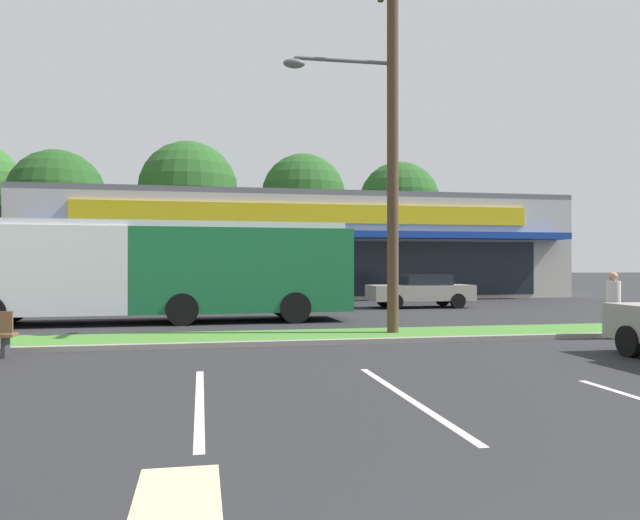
% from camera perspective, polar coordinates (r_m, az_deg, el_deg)
% --- Properties ---
extents(grass_median, '(56.00, 2.20, 0.12)m').
position_cam_1_polar(grass_median, '(15.62, -3.23, -7.13)').
color(grass_median, '#427A2D').
rests_on(grass_median, ground_plane).
extents(curb_lip, '(56.00, 0.24, 0.12)m').
position_cam_1_polar(curb_lip, '(14.43, -2.57, -7.70)').
color(curb_lip, gray).
rests_on(curb_lip, ground_plane).
extents(parking_stripe_0, '(0.12, 4.80, 0.01)m').
position_cam_1_polar(parking_stripe_0, '(8.84, -11.12, -12.75)').
color(parking_stripe_0, silver).
rests_on(parking_stripe_0, ground_plane).
extents(parking_stripe_1, '(0.12, 4.80, 0.01)m').
position_cam_1_polar(parking_stripe_1, '(8.99, 8.14, -12.55)').
color(parking_stripe_1, silver).
rests_on(parking_stripe_1, ground_plane).
extents(lot_arrow, '(0.70, 1.60, 0.01)m').
position_cam_1_polar(lot_arrow, '(5.43, -13.13, -20.80)').
color(lot_arrow, beige).
rests_on(lot_arrow, ground_plane).
extents(storefront_building, '(30.00, 12.38, 5.83)m').
position_cam_1_polar(storefront_building, '(37.34, -2.24, 1.19)').
color(storefront_building, '#BCB7AD').
rests_on(storefront_building, ground_plane).
extents(tree_left, '(6.48, 6.48, 9.58)m').
position_cam_1_polar(tree_left, '(45.09, -23.26, 5.30)').
color(tree_left, '#473323').
rests_on(tree_left, ground_plane).
extents(tree_mid_left, '(7.47, 7.47, 11.17)m').
position_cam_1_polar(tree_mid_left, '(47.76, -12.13, 6.28)').
color(tree_mid_left, '#473323').
rests_on(tree_mid_left, ground_plane).
extents(tree_mid, '(6.54, 6.54, 10.54)m').
position_cam_1_polar(tree_mid, '(48.37, -1.55, 5.99)').
color(tree_mid, '#473323').
rests_on(tree_mid, ground_plane).
extents(tree_mid_right, '(6.52, 6.52, 10.15)m').
position_cam_1_polar(tree_mid_right, '(50.15, 7.39, 5.32)').
color(tree_mid_right, '#473323').
rests_on(tree_mid_right, ground_plane).
extents(utility_pole, '(3.03, 2.40, 9.91)m').
position_cam_1_polar(utility_pole, '(16.41, 6.27, 11.60)').
color(utility_pole, '#4C3826').
rests_on(utility_pole, ground_plane).
extents(city_bus, '(12.93, 2.90, 3.25)m').
position_cam_1_polar(city_bus, '(20.54, -15.35, -0.73)').
color(city_bus, '#196638').
rests_on(city_bus, ground_plane).
extents(car_0, '(4.12, 1.95, 1.44)m').
position_cam_1_polar(car_0, '(26.75, -13.76, -2.84)').
color(car_0, maroon).
rests_on(car_0, ground_plane).
extents(car_3, '(4.57, 2.00, 1.41)m').
position_cam_1_polar(car_3, '(27.36, -26.08, -2.76)').
color(car_3, black).
rests_on(car_3, ground_plane).
extents(car_4, '(4.48, 1.88, 1.43)m').
position_cam_1_polar(car_4, '(27.09, 9.36, -2.81)').
color(car_4, '#9E998C').
rests_on(car_4, ground_plane).
extents(car_5, '(4.39, 1.95, 1.44)m').
position_cam_1_polar(car_5, '(26.75, -2.44, -2.84)').
color(car_5, '#515459').
rests_on(car_5, ground_plane).
extents(pedestrian_mid, '(0.34, 0.34, 1.69)m').
position_cam_1_polar(pedestrian_mid, '(17.26, 25.59, -3.82)').
color(pedestrian_mid, '#47423D').
rests_on(pedestrian_mid, ground_plane).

